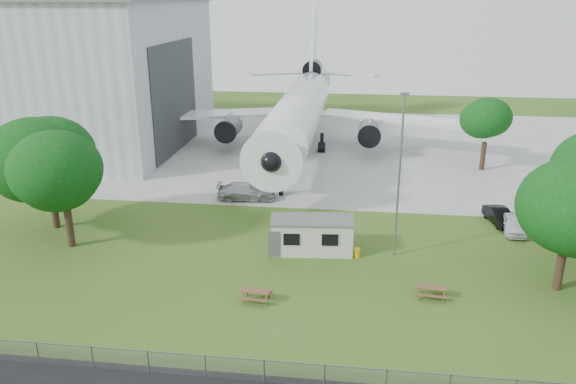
# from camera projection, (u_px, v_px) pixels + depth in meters

# --- Properties ---
(ground) EXTENTS (160.00, 160.00, 0.00)m
(ground) POSITION_uv_depth(u_px,v_px,m) (273.00, 288.00, 37.12)
(ground) COLOR #4F7227
(concrete_apron) EXTENTS (120.00, 46.00, 0.03)m
(concrete_apron) POSITION_uv_depth(u_px,v_px,m) (317.00, 146.00, 72.71)
(concrete_apron) COLOR #B7B7B2
(concrete_apron) RESTS_ON ground
(hangar) EXTENTS (43.00, 31.00, 18.55)m
(hangar) POSITION_uv_depth(u_px,v_px,m) (23.00, 69.00, 72.24)
(hangar) COLOR #B2B7BC
(hangar) RESTS_ON ground
(airliner) EXTENTS (46.36, 47.73, 17.69)m
(airliner) POSITION_uv_depth(u_px,v_px,m) (300.00, 108.00, 69.21)
(airliner) COLOR white
(airliner) RESTS_ON ground
(site_cabin) EXTENTS (6.86, 3.24, 2.62)m
(site_cabin) POSITION_uv_depth(u_px,v_px,m) (312.00, 235.00, 42.16)
(site_cabin) COLOR beige
(site_cabin) RESTS_ON ground
(picnic_west) EXTENTS (1.99, 1.73, 0.76)m
(picnic_west) POSITION_uv_depth(u_px,v_px,m) (256.00, 301.00, 35.59)
(picnic_west) COLOR brown
(picnic_west) RESTS_ON ground
(picnic_east) EXTENTS (1.93, 1.66, 0.76)m
(picnic_east) POSITION_uv_depth(u_px,v_px,m) (431.00, 297.00, 36.03)
(picnic_east) COLOR brown
(picnic_east) RESTS_ON ground
(fence) EXTENTS (58.00, 0.04, 1.30)m
(fence) POSITION_uv_depth(u_px,v_px,m) (245.00, 380.00, 28.22)
(fence) COLOR gray
(fence) RESTS_ON ground
(lamp_mast) EXTENTS (0.16, 0.16, 12.00)m
(lamp_mast) POSITION_uv_depth(u_px,v_px,m) (399.00, 179.00, 39.98)
(lamp_mast) COLOR slate
(lamp_mast) RESTS_ON ground
(tree_west_big) EXTENTS (8.12, 8.12, 9.96)m
(tree_west_big) POSITION_uv_depth(u_px,v_px,m) (47.00, 159.00, 45.07)
(tree_west_big) COLOR #382619
(tree_west_big) RESTS_ON ground
(tree_west_small) EXTENTS (7.23, 7.23, 9.36)m
(tree_west_small) POSITION_uv_depth(u_px,v_px,m) (62.00, 175.00, 41.60)
(tree_west_small) COLOR #382619
(tree_west_small) RESTS_ON ground
(tree_east_front) EXTENTS (7.28, 7.28, 9.92)m
(tree_east_front) POSITION_uv_depth(u_px,v_px,m) (572.00, 200.00, 35.03)
(tree_east_front) COLOR #382619
(tree_east_front) RESTS_ON ground
(tree_far_apron) EXTENTS (5.60, 5.60, 8.20)m
(tree_far_apron) POSITION_uv_depth(u_px,v_px,m) (487.00, 122.00, 60.86)
(tree_far_apron) COLOR #382619
(tree_far_apron) RESTS_ON ground
(car_ne_hatch) EXTENTS (1.90, 4.27, 1.43)m
(car_ne_hatch) POSITION_uv_depth(u_px,v_px,m) (513.00, 224.00, 45.78)
(car_ne_hatch) COLOR white
(car_ne_hatch) RESTS_ON ground
(car_ne_sedan) EXTENTS (2.26, 4.34, 1.36)m
(car_ne_sedan) POSITION_uv_depth(u_px,v_px,m) (499.00, 216.00, 47.46)
(car_ne_sedan) COLOR black
(car_ne_sedan) RESTS_ON ground
(car_apron_van) EXTENTS (5.67, 2.75, 1.59)m
(car_apron_van) POSITION_uv_depth(u_px,v_px,m) (246.00, 192.00, 53.14)
(car_apron_van) COLOR #AEB1B6
(car_apron_van) RESTS_ON ground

